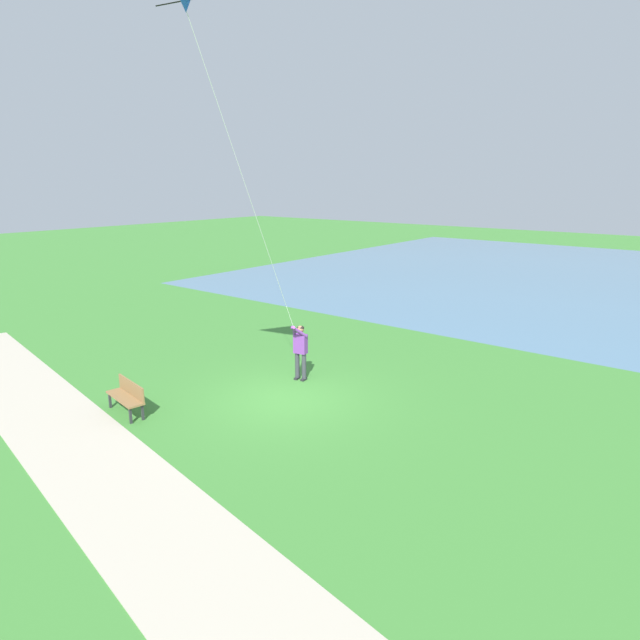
% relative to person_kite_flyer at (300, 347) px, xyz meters
% --- Properties ---
extents(ground_plane, '(120.00, 120.00, 0.00)m').
position_rel_person_kite_flyer_xyz_m(ground_plane, '(1.44, 0.67, -1.05)').
color(ground_plane, '#3D7F33').
extents(lake_water, '(36.00, 44.00, 0.01)m').
position_rel_person_kite_flyer_xyz_m(lake_water, '(-25.27, 4.67, -1.04)').
color(lake_water, teal).
rests_on(lake_water, ground).
extents(walkway_path, '(7.71, 31.95, 0.02)m').
position_rel_person_kite_flyer_xyz_m(walkway_path, '(7.21, 2.67, -1.04)').
color(walkway_path, '#B7AD99').
rests_on(walkway_path, ground).
extents(person_kite_flyer, '(0.62, 0.52, 1.83)m').
position_rel_person_kite_flyer_xyz_m(person_kite_flyer, '(0.00, 0.00, 0.00)').
color(person_kite_flyer, '#232328').
rests_on(person_kite_flyer, ground).
extents(park_bench_near_walkway, '(0.68, 1.55, 0.88)m').
position_rel_person_kite_flyer_xyz_m(park_bench_near_walkway, '(4.73, -1.98, -0.54)').
color(park_bench_near_walkway, olive).
rests_on(park_bench_near_walkway, ground).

